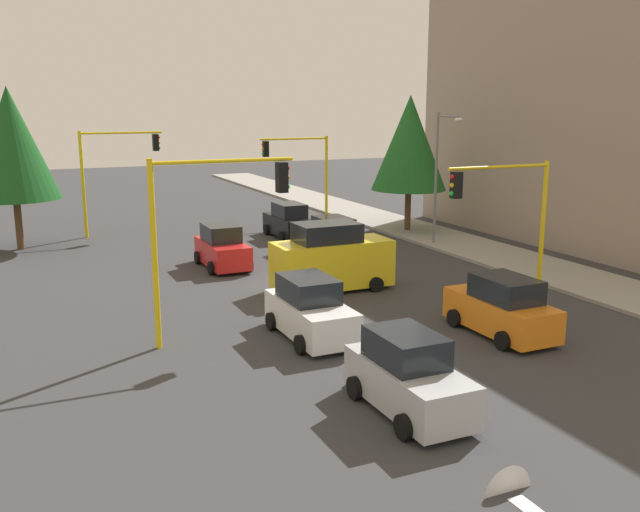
% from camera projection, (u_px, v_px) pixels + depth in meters
% --- Properties ---
extents(ground_plane, '(120.00, 120.00, 0.00)m').
position_uv_depth(ground_plane, '(305.00, 279.00, 29.75)').
color(ground_plane, '#353538').
extents(sidewalk_kerb, '(80.00, 4.00, 0.15)m').
position_uv_depth(sidewalk_kerb, '(443.00, 239.00, 38.42)').
color(sidewalk_kerb, gray).
rests_on(sidewalk_kerb, ground).
extents(lane_arrow_near, '(2.40, 1.10, 1.10)m').
position_uv_depth(lane_arrow_near, '(372.00, 389.00, 18.30)').
color(lane_arrow_near, silver).
rests_on(lane_arrow_near, ground).
extents(lane_arrow_mid, '(2.40, 1.10, 1.10)m').
position_uv_depth(lane_arrow_mid, '(526.00, 505.00, 12.96)').
color(lane_arrow_mid, silver).
rests_on(lane_arrow_mid, ground).
extents(apartment_block, '(23.47, 9.30, 14.95)m').
position_uv_depth(apartment_block, '(619.00, 102.00, 36.48)').
color(apartment_block, gray).
rests_on(apartment_block, ground).
extents(traffic_signal_far_left, '(0.36, 4.59, 5.44)m').
position_uv_depth(traffic_signal_far_left, '(300.00, 162.00, 43.66)').
color(traffic_signal_far_left, yellow).
rests_on(traffic_signal_far_left, ground).
extents(traffic_signal_far_right, '(0.36, 4.59, 5.97)m').
position_uv_depth(traffic_signal_far_right, '(114.00, 162.00, 38.99)').
color(traffic_signal_far_right, yellow).
rests_on(traffic_signal_far_right, ground).
extents(traffic_signal_near_right, '(0.36, 4.59, 5.83)m').
position_uv_depth(traffic_signal_near_right, '(211.00, 213.00, 21.22)').
color(traffic_signal_near_right, yellow).
rests_on(traffic_signal_near_right, ground).
extents(traffic_signal_near_left, '(0.36, 4.59, 5.28)m').
position_uv_depth(traffic_signal_near_left, '(506.00, 203.00, 25.88)').
color(traffic_signal_near_left, yellow).
rests_on(traffic_signal_near_left, ground).
extents(street_lamp_curbside, '(2.15, 0.28, 7.00)m').
position_uv_depth(street_lamp_curbside, '(441.00, 164.00, 35.74)').
color(street_lamp_curbside, slate).
rests_on(street_lamp_curbside, ground).
extents(tree_roadside_mid, '(4.34, 4.34, 7.94)m').
position_uv_depth(tree_roadside_mid, '(410.00, 143.00, 39.78)').
color(tree_roadside_mid, brown).
rests_on(tree_roadside_mid, ground).
extents(tree_opposite_side, '(4.54, 4.54, 8.31)m').
position_uv_depth(tree_opposite_side, '(11.00, 143.00, 34.82)').
color(tree_opposite_side, brown).
rests_on(tree_opposite_side, ground).
extents(delivery_van_yellow, '(2.22, 4.80, 2.77)m').
position_uv_depth(delivery_van_yellow, '(331.00, 259.00, 27.82)').
color(delivery_van_yellow, yellow).
rests_on(delivery_van_yellow, ground).
extents(car_silver, '(3.88, 1.93, 1.98)m').
position_uv_depth(car_silver, '(408.00, 377.00, 16.80)').
color(car_silver, '#B2B5BA').
rests_on(car_silver, ground).
extents(car_orange, '(4.10, 2.01, 1.98)m').
position_uv_depth(car_orange, '(502.00, 308.00, 22.44)').
color(car_orange, orange).
rests_on(car_orange, ground).
extents(car_blue, '(4.11, 2.00, 1.98)m').
position_uv_depth(car_blue, '(332.00, 238.00, 34.18)').
color(car_blue, blue).
rests_on(car_blue, ground).
extents(car_red, '(3.85, 1.98, 1.98)m').
position_uv_depth(car_red, '(222.00, 248.00, 31.84)').
color(car_red, red).
rests_on(car_red, ground).
extents(car_white, '(4.05, 2.00, 1.98)m').
position_uv_depth(car_white, '(310.00, 311.00, 22.18)').
color(car_white, white).
rests_on(car_white, ground).
extents(car_black, '(4.05, 1.92, 1.98)m').
position_uv_depth(car_black, '(288.00, 222.00, 38.99)').
color(car_black, black).
rests_on(car_black, ground).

